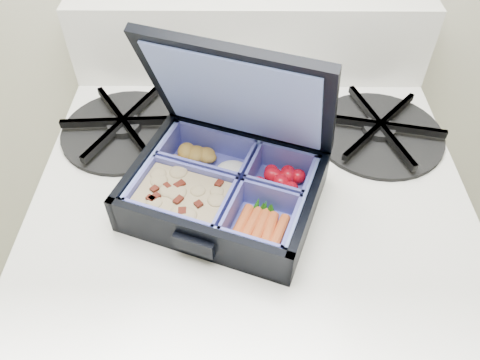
# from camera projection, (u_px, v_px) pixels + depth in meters

# --- Properties ---
(stove) EXTENTS (0.57, 0.57, 0.85)m
(stove) POSITION_uv_depth(u_px,v_px,m) (247.00, 331.00, 0.93)
(stove) COLOR white
(stove) RESTS_ON floor
(bento_box) EXTENTS (0.27, 0.24, 0.05)m
(bento_box) POSITION_uv_depth(u_px,v_px,m) (224.00, 190.00, 0.58)
(bento_box) COLOR black
(bento_box) RESTS_ON stove
(burner_grate) EXTENTS (0.23, 0.23, 0.03)m
(burner_grate) POSITION_uv_depth(u_px,v_px,m) (379.00, 128.00, 0.68)
(burner_grate) COLOR black
(burner_grate) RESTS_ON stove
(burner_grate_rear) EXTENTS (0.20, 0.20, 0.02)m
(burner_grate_rear) POSITION_uv_depth(u_px,v_px,m) (124.00, 126.00, 0.69)
(burner_grate_rear) COLOR black
(burner_grate_rear) RESTS_ON stove
(fork) EXTENTS (0.16, 0.13, 0.01)m
(fork) POSITION_uv_depth(u_px,v_px,m) (299.00, 130.00, 0.69)
(fork) COLOR silver
(fork) RESTS_ON stove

